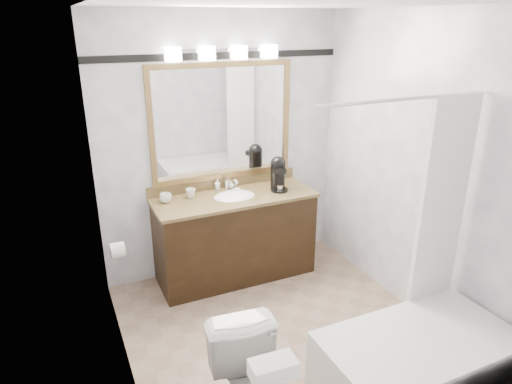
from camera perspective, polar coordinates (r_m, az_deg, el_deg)
room at (r=3.29m, az=3.81°, el=0.18°), size 2.42×2.62×2.52m
vanity at (r=4.46m, az=-2.65°, el=-5.38°), size 1.53×0.58×0.97m
mirror at (r=4.34m, az=-4.22°, el=8.70°), size 1.40×0.04×1.10m
vanity_light_bar at (r=4.21m, az=-4.18°, el=17.02°), size 1.02×0.14×0.12m
accent_stripe at (r=4.27m, az=-4.49°, el=16.62°), size 2.40×0.01×0.06m
bathtub at (r=3.45m, az=19.61°, el=-18.68°), size 1.30×0.75×1.96m
tp_roll at (r=3.79m, az=-16.93°, el=-6.95°), size 0.11×0.12×0.12m
tissue_box at (r=2.39m, az=2.17°, el=-21.22°), size 0.24×0.14×0.09m
coffee_maker at (r=4.41m, az=2.77°, el=2.44°), size 0.17×0.21×0.33m
cup_left at (r=4.21m, az=-11.22°, el=-0.73°), size 0.14×0.14×0.08m
cup_right at (r=4.28m, az=-8.15°, el=-0.15°), size 0.11×0.11×0.09m
soap_bottle_a at (r=4.44m, az=-4.84°, el=0.91°), size 0.06×0.06×0.11m
soap_bottle_b at (r=4.47m, az=-3.13°, el=0.92°), size 0.08×0.08×0.08m
soap_bar at (r=4.42m, az=-2.44°, el=0.30°), size 0.08×0.06×0.02m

